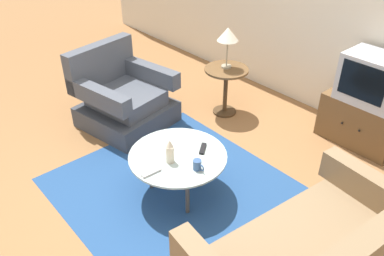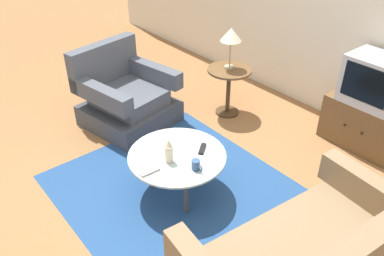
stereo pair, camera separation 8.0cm
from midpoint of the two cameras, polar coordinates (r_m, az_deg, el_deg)
name	(u,v)px [view 1 (the left image)]	position (r m, az deg, el deg)	size (l,w,h in m)	color
ground_plane	(187,190)	(3.68, -1.33, -9.05)	(16.00, 16.00, 0.00)	olive
area_rug	(179,192)	(3.66, -2.59, -9.29)	(2.14, 1.90, 0.00)	navy
armchair	(123,99)	(4.57, -10.57, 4.17)	(1.04, 1.04, 0.88)	#3E424B
coffee_table	(178,158)	(3.40, -2.74, -4.37)	(0.85, 0.85, 0.43)	#B2C6C1
side_table	(226,81)	(4.63, 4.47, 6.81)	(0.51, 0.51, 0.58)	brown
tv_stand	(361,121)	(4.52, 23.00, 0.94)	(0.81, 0.47, 0.51)	brown
television	(373,79)	(4.29, 24.36, 6.54)	(0.57, 0.44, 0.49)	#B7B7BC
table_lamp	(228,35)	(4.46, 4.73, 13.31)	(0.24, 0.24, 0.47)	#9E937A
vase	(170,152)	(3.25, -3.94, -3.46)	(0.07, 0.07, 0.22)	beige
mug	(198,165)	(3.20, 0.09, -5.42)	(0.12, 0.07, 0.09)	#335184
tv_remote_dark	(203,149)	(3.44, 0.92, -3.02)	(0.13, 0.15, 0.02)	black
tv_remote_silver	(151,173)	(3.20, -6.66, -6.47)	(0.05, 0.17, 0.02)	#B2B2B7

